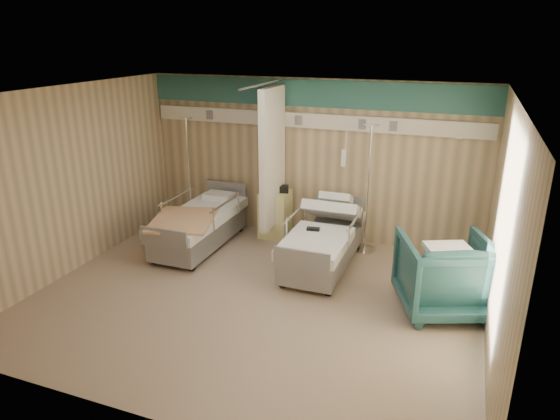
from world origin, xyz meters
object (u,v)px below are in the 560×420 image
(bedside_cabinet, at_px, (275,214))
(visitor_armchair, at_px, (444,275))
(iv_stand_left, at_px, (191,205))
(bed_left, at_px, (199,230))
(bed_right, at_px, (323,248))
(iv_stand_right, at_px, (365,226))

(bedside_cabinet, distance_m, visitor_armchair, 3.41)
(visitor_armchair, relative_size, iv_stand_left, 0.54)
(bedside_cabinet, relative_size, visitor_armchair, 0.75)
(bed_left, height_order, visitor_armchair, visitor_armchair)
(bed_left, height_order, iv_stand_left, iv_stand_left)
(bed_left, bearing_deg, bed_right, 0.00)
(bed_right, distance_m, iv_stand_left, 2.92)
(iv_stand_right, height_order, iv_stand_left, iv_stand_right)
(bedside_cabinet, bearing_deg, iv_stand_left, -176.13)
(bedside_cabinet, bearing_deg, iv_stand_right, -2.14)
(bedside_cabinet, xyz_separation_m, iv_stand_right, (1.65, -0.06, 0.02))
(bed_left, xyz_separation_m, visitor_armchair, (4.05, -0.72, 0.20))
(iv_stand_left, bearing_deg, bedside_cabinet, 3.87)
(bed_right, relative_size, bedside_cabinet, 2.54)
(visitor_armchair, height_order, iv_stand_right, iv_stand_right)
(bed_right, height_order, iv_stand_right, iv_stand_right)
(iv_stand_right, bearing_deg, visitor_armchair, -49.02)
(bed_left, relative_size, iv_stand_left, 1.03)
(bed_right, distance_m, bed_left, 2.20)
(bed_right, xyz_separation_m, visitor_armchair, (1.85, -0.72, 0.20))
(bedside_cabinet, distance_m, iv_stand_right, 1.65)
(bedside_cabinet, height_order, iv_stand_left, iv_stand_left)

